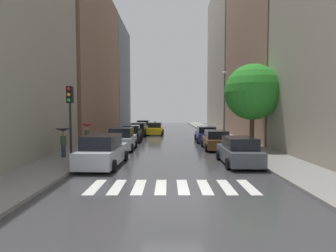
{
  "coord_description": "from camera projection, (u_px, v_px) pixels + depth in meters",
  "views": [
    {
      "loc": [
        -0.16,
        -9.61,
        3.12
      ],
      "look_at": [
        -0.14,
        22.23,
        1.32
      ],
      "focal_mm": 28.27,
      "sensor_mm": 36.0,
      "label": 1
    }
  ],
  "objects": [
    {
      "name": "parked_car_left_second",
      "position": [
        122.0,
        139.0,
        21.4
      ],
      "size": [
        2.14,
        4.01,
        1.78
      ],
      "rotation": [
        0.0,
        0.0,
        1.58
      ],
      "color": "#B2B7BF",
      "rests_on": "ground"
    },
    {
      "name": "pedestrian_near_tree",
      "position": [
        87.0,
        130.0,
        20.05
      ],
      "size": [
        1.11,
        1.11,
        2.02
      ],
      "rotation": [
        0.0,
        0.0,
        0.53
      ],
      "color": "#38513D",
      "rests_on": "sidewalk_left"
    },
    {
      "name": "building_left_mid",
      "position": [
        81.0,
        61.0,
        32.86
      ],
      "size": [
        6.0,
        18.62,
        18.68
      ],
      "primitive_type": "cube",
      "color": "#8C6B56",
      "rests_on": "ground"
    },
    {
      "name": "traffic_light_left_corner",
      "position": [
        70.0,
        108.0,
        14.25
      ],
      "size": [
        0.3,
        0.42,
        4.3
      ],
      "color": "black",
      "rests_on": "sidewalk_left"
    },
    {
      "name": "parked_car_left_nearest",
      "position": [
        103.0,
        151.0,
        14.97
      ],
      "size": [
        2.3,
        4.75,
        1.79
      ],
      "rotation": [
        0.0,
        0.0,
        1.53
      ],
      "color": "#B2B7BF",
      "rests_on": "ground"
    },
    {
      "name": "crosswalk_stripes",
      "position": [
        172.0,
        187.0,
        10.86
      ],
      "size": [
        6.75,
        2.2,
        0.01
      ],
      "color": "silver",
      "rests_on": "ground"
    },
    {
      "name": "parked_car_left_fourth",
      "position": [
        139.0,
        130.0,
        33.11
      ],
      "size": [
        2.13,
        4.47,
        1.67
      ],
      "rotation": [
        0.0,
        0.0,
        1.55
      ],
      "color": "black",
      "rests_on": "ground"
    },
    {
      "name": "taxi_midroad",
      "position": [
        155.0,
        129.0,
        34.94
      ],
      "size": [
        2.2,
        4.55,
        1.81
      ],
      "rotation": [
        0.0,
        0.0,
        1.54
      ],
      "color": "yellow",
      "rests_on": "ground"
    },
    {
      "name": "building_right_mid",
      "position": [
        268.0,
        41.0,
        29.45
      ],
      "size": [
        6.0,
        15.68,
        21.81
      ],
      "primitive_type": "cube",
      "color": "#8C6B56",
      "rests_on": "ground"
    },
    {
      "name": "parked_car_left_fifth",
      "position": [
        143.0,
        127.0,
        39.28
      ],
      "size": [
        2.09,
        4.53,
        1.76
      ],
      "rotation": [
        0.0,
        0.0,
        1.56
      ],
      "color": "#B2B7BF",
      "rests_on": "ground"
    },
    {
      "name": "parked_car_left_third",
      "position": [
        132.0,
        134.0,
        27.44
      ],
      "size": [
        2.18,
        4.59,
        1.65
      ],
      "rotation": [
        0.0,
        0.0,
        1.61
      ],
      "color": "black",
      "rests_on": "ground"
    },
    {
      "name": "parked_car_right_nearest",
      "position": [
        239.0,
        152.0,
        15.42
      ],
      "size": [
        2.06,
        4.27,
        1.61
      ],
      "rotation": [
        0.0,
        0.0,
        1.57
      ],
      "color": "#474C51",
      "rests_on": "ground"
    },
    {
      "name": "parked_car_right_second",
      "position": [
        216.0,
        140.0,
        21.59
      ],
      "size": [
        2.15,
        4.34,
        1.55
      ],
      "rotation": [
        0.0,
        0.0,
        1.55
      ],
      "color": "brown",
      "rests_on": "ground"
    },
    {
      "name": "ground_plane",
      "position": [
        169.0,
        136.0,
        33.73
      ],
      "size": [
        28.0,
        72.0,
        0.04
      ],
      "primitive_type": "cube",
      "color": "#39393B"
    },
    {
      "name": "lamp_post_right",
      "position": [
        224.0,
        101.0,
        26.7
      ],
      "size": [
        0.6,
        0.28,
        6.94
      ],
      "color": "#595B60",
      "rests_on": "sidewalk_right"
    },
    {
      "name": "parked_car_right_third",
      "position": [
        206.0,
        134.0,
        26.89
      ],
      "size": [
        2.23,
        4.52,
        1.57
      ],
      "rotation": [
        0.0,
        0.0,
        1.54
      ],
      "color": "navy",
      "rests_on": "ground"
    },
    {
      "name": "building_right_far",
      "position": [
        231.0,
        59.0,
        46.34
      ],
      "size": [
        6.0,
        16.56,
        24.45
      ],
      "primitive_type": "cube",
      "color": "#9E9384",
      "rests_on": "ground"
    },
    {
      "name": "building_left_far",
      "position": [
        109.0,
        78.0,
        48.65
      ],
      "size": [
        6.0,
        12.5,
        18.57
      ],
      "primitive_type": "cube",
      "color": "slate",
      "rests_on": "ground"
    },
    {
      "name": "sidewalk_left",
      "position": [
        118.0,
        135.0,
        33.72
      ],
      "size": [
        3.0,
        72.0,
        0.15
      ],
      "primitive_type": "cube",
      "color": "gray",
      "rests_on": "ground"
    },
    {
      "name": "street_tree_right",
      "position": [
        252.0,
        92.0,
        21.06
      ],
      "size": [
        4.45,
        4.45,
        6.71
      ],
      "color": "#513823",
      "rests_on": "sidewalk_right"
    },
    {
      "name": "pedestrian_foreground",
      "position": [
        63.0,
        136.0,
        16.96
      ],
      "size": [
        1.03,
        1.03,
        1.86
      ],
      "rotation": [
        0.0,
        0.0,
        4.42
      ],
      "color": "navy",
      "rests_on": "sidewalk_left"
    },
    {
      "name": "sidewalk_right",
      "position": [
        220.0,
        135.0,
        33.73
      ],
      "size": [
        3.0,
        72.0,
        0.15
      ],
      "primitive_type": "cube",
      "color": "gray",
      "rests_on": "ground"
    }
  ]
}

